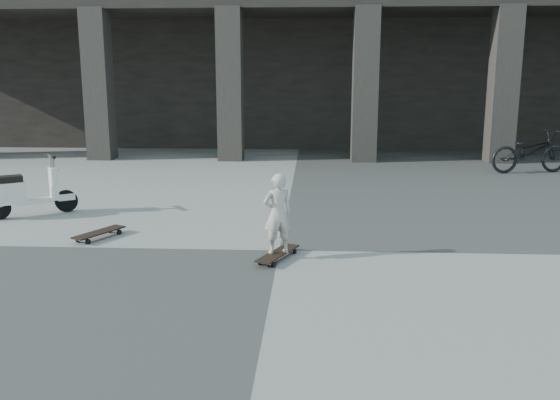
# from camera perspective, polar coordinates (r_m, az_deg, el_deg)

# --- Properties ---
(ground) EXTENTS (90.00, 90.00, 0.00)m
(ground) POSITION_cam_1_polar(r_m,az_deg,el_deg) (7.78, -0.06, -4.87)
(ground) COLOR #454542
(ground) RESTS_ON ground
(colonnade) EXTENTS (28.00, 8.82, 6.00)m
(colonnade) POSITION_cam_1_polar(r_m,az_deg,el_deg) (21.22, 2.07, 13.96)
(colonnade) COLOR black
(colonnade) RESTS_ON ground
(longboard) EXTENTS (0.53, 0.87, 0.09)m
(longboard) POSITION_cam_1_polar(r_m,az_deg,el_deg) (7.39, -0.21, -5.21)
(longboard) COLOR black
(longboard) RESTS_ON ground
(skateboard_spare) EXTENTS (0.56, 0.84, 0.10)m
(skateboard_spare) POSITION_cam_1_polar(r_m,az_deg,el_deg) (8.70, -17.02, -3.07)
(skateboard_spare) COLOR black
(skateboard_spare) RESTS_ON ground
(child) EXTENTS (0.43, 0.36, 1.00)m
(child) POSITION_cam_1_polar(r_m,az_deg,el_deg) (7.26, -0.22, -1.31)
(child) COLOR beige
(child) RESTS_ON longboard
(scooter) EXTENTS (1.22, 0.93, 0.98)m
(scooter) POSITION_cam_1_polar(r_m,az_deg,el_deg) (10.41, -24.06, 0.57)
(scooter) COLOR black
(scooter) RESTS_ON ground
(bicycle) EXTENTS (2.00, 1.05, 1.00)m
(bicycle) POSITION_cam_1_polar(r_m,az_deg,el_deg) (15.15, 22.90, 4.31)
(bicycle) COLOR black
(bicycle) RESTS_ON ground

